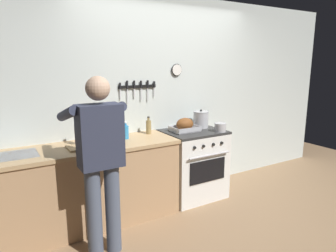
{
  "coord_description": "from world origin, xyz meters",
  "views": [
    {
      "loc": [
        -2.04,
        -2.15,
        1.78
      ],
      "look_at": [
        -0.25,
        0.85,
        1.04
      ],
      "focal_mm": 32.66,
      "sensor_mm": 36.0,
      "label": 1
    }
  ],
  "objects_px": {
    "saucepan": "(220,127)",
    "bottle_vinegar": "(149,127)",
    "cutting_board": "(85,147)",
    "bottle_wine_red": "(78,134)",
    "roasting_pan": "(185,125)",
    "stove": "(193,164)",
    "stock_pot": "(201,119)",
    "bottle_dish_soap": "(125,132)",
    "person_cook": "(100,156)",
    "bottle_cooking_oil": "(110,132)"
  },
  "relations": [
    {
      "from": "saucepan",
      "to": "bottle_vinegar",
      "type": "relative_size",
      "value": 0.67
    },
    {
      "from": "bottle_vinegar",
      "to": "bottle_cooking_oil",
      "type": "bearing_deg",
      "value": -169.23
    },
    {
      "from": "stove",
      "to": "bottle_cooking_oil",
      "type": "bearing_deg",
      "value": 177.5
    },
    {
      "from": "cutting_board",
      "to": "bottle_vinegar",
      "type": "distance_m",
      "value": 0.88
    },
    {
      "from": "person_cook",
      "to": "bottle_dish_soap",
      "type": "xyz_separation_m",
      "value": [
        0.52,
        0.65,
        0.03
      ]
    },
    {
      "from": "bottle_wine_red",
      "to": "bottle_vinegar",
      "type": "relative_size",
      "value": 1.38
    },
    {
      "from": "person_cook",
      "to": "bottle_dish_soap",
      "type": "relative_size",
      "value": 8.27
    },
    {
      "from": "bottle_dish_soap",
      "to": "bottle_wine_red",
      "type": "bearing_deg",
      "value": -179.68
    },
    {
      "from": "bottle_wine_red",
      "to": "bottle_dish_soap",
      "type": "bearing_deg",
      "value": 0.32
    },
    {
      "from": "roasting_pan",
      "to": "stock_pot",
      "type": "distance_m",
      "value": 0.32
    },
    {
      "from": "stove",
      "to": "saucepan",
      "type": "relative_size",
      "value": 6.2
    },
    {
      "from": "cutting_board",
      "to": "bottle_cooking_oil",
      "type": "xyz_separation_m",
      "value": [
        0.32,
        0.11,
        0.1
      ]
    },
    {
      "from": "roasting_pan",
      "to": "bottle_dish_soap",
      "type": "xyz_separation_m",
      "value": [
        -0.8,
        0.03,
        0.01
      ]
    },
    {
      "from": "roasting_pan",
      "to": "saucepan",
      "type": "height_order",
      "value": "roasting_pan"
    },
    {
      "from": "stock_pot",
      "to": "bottle_dish_soap",
      "type": "relative_size",
      "value": 1.24
    },
    {
      "from": "stove",
      "to": "roasting_pan",
      "type": "height_order",
      "value": "roasting_pan"
    },
    {
      "from": "person_cook",
      "to": "saucepan",
      "type": "relative_size",
      "value": 11.44
    },
    {
      "from": "person_cook",
      "to": "cutting_board",
      "type": "distance_m",
      "value": 0.52
    },
    {
      "from": "saucepan",
      "to": "bottle_wine_red",
      "type": "bearing_deg",
      "value": 170.79
    },
    {
      "from": "bottle_dish_soap",
      "to": "stock_pot",
      "type": "bearing_deg",
      "value": 2.22
    },
    {
      "from": "cutting_board",
      "to": "roasting_pan",
      "type": "bearing_deg",
      "value": 4.09
    },
    {
      "from": "stove",
      "to": "cutting_board",
      "type": "height_order",
      "value": "cutting_board"
    },
    {
      "from": "stove",
      "to": "person_cook",
      "type": "relative_size",
      "value": 0.54
    },
    {
      "from": "bottle_wine_red",
      "to": "bottle_dish_soap",
      "type": "height_order",
      "value": "bottle_wine_red"
    },
    {
      "from": "stove",
      "to": "cutting_board",
      "type": "bearing_deg",
      "value": -177.47
    },
    {
      "from": "saucepan",
      "to": "roasting_pan",
      "type": "bearing_deg",
      "value": 146.36
    },
    {
      "from": "person_cook",
      "to": "saucepan",
      "type": "bearing_deg",
      "value": -69.9
    },
    {
      "from": "stock_pot",
      "to": "bottle_cooking_oil",
      "type": "height_order",
      "value": "bottle_cooking_oil"
    },
    {
      "from": "bottle_vinegar",
      "to": "bottle_wine_red",
      "type": "bearing_deg",
      "value": -174.15
    },
    {
      "from": "stock_pot",
      "to": "bottle_vinegar",
      "type": "bearing_deg",
      "value": 176.68
    },
    {
      "from": "cutting_board",
      "to": "bottle_wine_red",
      "type": "relative_size",
      "value": 1.22
    },
    {
      "from": "bottle_wine_red",
      "to": "saucepan",
      "type": "bearing_deg",
      "value": -9.21
    },
    {
      "from": "cutting_board",
      "to": "bottle_vinegar",
      "type": "height_order",
      "value": "bottle_vinegar"
    },
    {
      "from": "bottle_wine_red",
      "to": "stove",
      "type": "bearing_deg",
      "value": -2.35
    },
    {
      "from": "bottle_dish_soap",
      "to": "person_cook",
      "type": "bearing_deg",
      "value": -128.79
    },
    {
      "from": "stock_pot",
      "to": "bottle_wine_red",
      "type": "xyz_separation_m",
      "value": [
        -1.66,
        -0.05,
        0.01
      ]
    },
    {
      "from": "roasting_pan",
      "to": "cutting_board",
      "type": "distance_m",
      "value": 1.32
    },
    {
      "from": "saucepan",
      "to": "bottle_vinegar",
      "type": "height_order",
      "value": "bottle_vinegar"
    },
    {
      "from": "roasting_pan",
      "to": "saucepan",
      "type": "xyz_separation_m",
      "value": [
        0.38,
        -0.25,
        -0.02
      ]
    },
    {
      "from": "saucepan",
      "to": "bottle_wine_red",
      "type": "relative_size",
      "value": 0.49
    },
    {
      "from": "roasting_pan",
      "to": "bottle_wine_red",
      "type": "distance_m",
      "value": 1.35
    },
    {
      "from": "stock_pot",
      "to": "bottle_vinegar",
      "type": "relative_size",
      "value": 1.15
    },
    {
      "from": "stove",
      "to": "person_cook",
      "type": "bearing_deg",
      "value": -157.92
    },
    {
      "from": "bottle_wine_red",
      "to": "bottle_dish_soap",
      "type": "relative_size",
      "value": 1.47
    },
    {
      "from": "stove",
      "to": "bottle_dish_soap",
      "type": "distance_m",
      "value": 1.07
    },
    {
      "from": "saucepan",
      "to": "bottle_wine_red",
      "type": "height_order",
      "value": "bottle_wine_red"
    },
    {
      "from": "bottle_cooking_oil",
      "to": "saucepan",
      "type": "bearing_deg",
      "value": -11.04
    },
    {
      "from": "bottle_wine_red",
      "to": "bottle_vinegar",
      "type": "distance_m",
      "value": 0.89
    },
    {
      "from": "stove",
      "to": "stock_pot",
      "type": "xyz_separation_m",
      "value": [
        0.2,
        0.11,
        0.56
      ]
    },
    {
      "from": "stove",
      "to": "stock_pot",
      "type": "bearing_deg",
      "value": 28.55
    }
  ]
}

